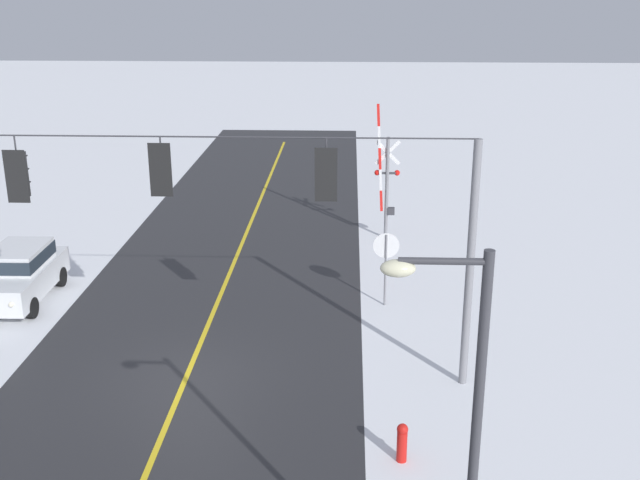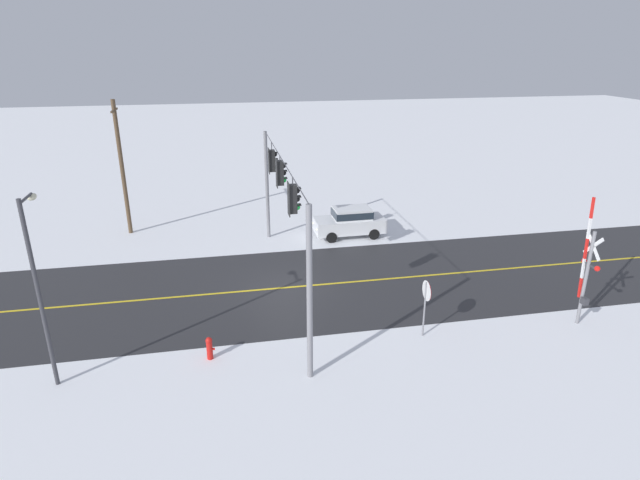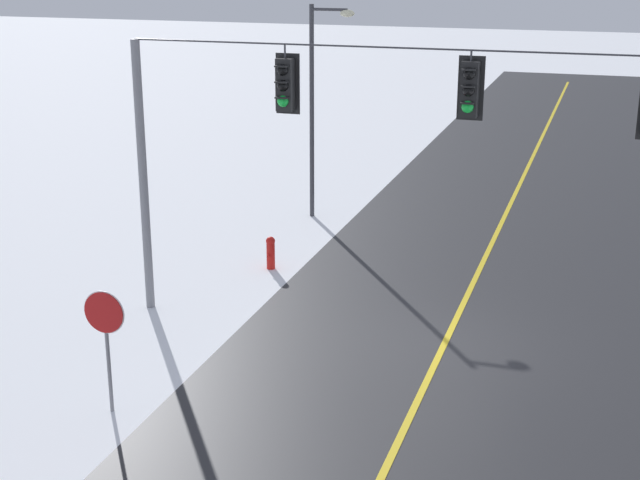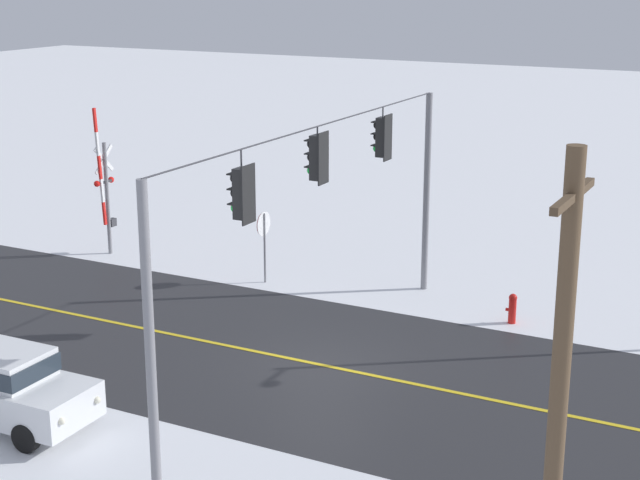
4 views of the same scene
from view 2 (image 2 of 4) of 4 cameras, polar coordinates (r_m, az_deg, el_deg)
The scene contains 10 objects.
ground_plane at distance 24.58m, azimuth -3.95°, elevation -5.25°, with size 160.00×160.00×0.00m, color white.
road_asphalt at distance 24.68m, azimuth -17.98°, elevation -6.18°, with size 9.00×80.00×0.01m, color #28282B.
lane_centre_line at distance 24.68m, azimuth -17.98°, elevation -6.17°, with size 0.14×72.00×0.01m, color gold.
signal_span at distance 23.08m, azimuth -4.20°, elevation 4.39°, with size 14.20×0.47×6.22m.
stop_sign at distance 20.40m, azimuth 11.54°, elevation -6.06°, with size 0.80×0.09×2.35m.
railroad_crossing at distance 23.17m, azimuth 27.18°, elevation -2.95°, with size 0.98×0.31×5.25m.
parked_car_white at distance 30.67m, azimuth 3.32°, elevation 2.11°, with size 1.87×4.22×1.74m.
streetlamp_near at distance 18.68m, azimuth -28.52°, elevation -3.47°, with size 1.39×0.28×6.50m.
fire_hydrant at distance 19.63m, azimuth -12.00°, elevation -11.43°, with size 0.24×0.31×0.88m.
utility_pole at distance 32.44m, azimuth -20.86°, elevation 7.50°, with size 1.80×0.24×7.84m.
Camera 2 is at (-21.92, 2.58, 10.82)m, focal length 29.24 mm.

